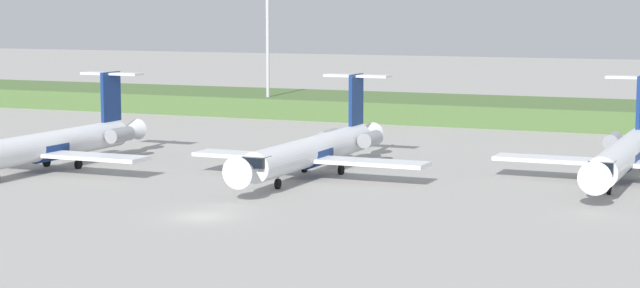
% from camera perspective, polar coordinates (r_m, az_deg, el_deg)
% --- Properties ---
extents(ground_plane, '(500.00, 500.00, 0.00)m').
position_cam_1_polar(ground_plane, '(109.58, 1.60, -1.10)').
color(ground_plane, '#9E9B96').
extents(grass_berm, '(320.00, 20.00, 2.88)m').
position_cam_1_polar(grass_berm, '(154.60, 8.23, 1.74)').
color(grass_berm, '#4C6B38').
rests_on(grass_berm, ground).
extents(regional_jet_second, '(22.81, 31.00, 9.00)m').
position_cam_1_polar(regional_jet_second, '(108.89, -13.89, -0.01)').
color(regional_jet_second, silver).
rests_on(regional_jet_second, ground).
extents(regional_jet_third, '(22.81, 31.00, 9.00)m').
position_cam_1_polar(regional_jet_third, '(101.95, -0.26, -0.28)').
color(regional_jet_third, silver).
rests_on(regional_jet_third, ground).
extents(regional_jet_fourth, '(22.81, 31.00, 9.00)m').
position_cam_1_polar(regional_jet_fourth, '(102.82, 15.56, -0.47)').
color(regional_jet_fourth, silver).
rests_on(regional_jet_fourth, ground).
extents(antenna_mast, '(4.40, 0.50, 28.19)m').
position_cam_1_polar(antenna_mast, '(158.10, -2.75, 5.62)').
color(antenna_mast, '#B2B2B7').
rests_on(antenna_mast, ground).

